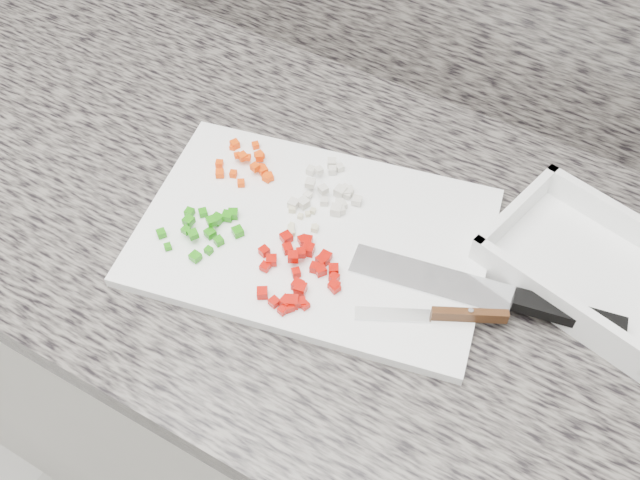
{
  "coord_description": "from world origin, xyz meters",
  "views": [
    {
      "loc": [
        0.39,
        0.94,
        1.6
      ],
      "look_at": [
        0.13,
        1.39,
        0.93
      ],
      "focal_mm": 40.0,
      "sensor_mm": 36.0,
      "label": 1
    }
  ],
  "objects": [
    {
      "name": "paring_knife",
      "position": [
        0.3,
        1.38,
        0.92
      ],
      "size": [
        0.16,
        0.09,
        0.02
      ],
      "rotation": [
        0.0,
        0.0,
        0.47
      ],
      "color": "silver",
      "rests_on": "cutting_board"
    },
    {
      "name": "carrot_pile",
      "position": [
        -0.02,
        1.46,
        0.92
      ],
      "size": [
        0.09,
        0.08,
        0.02
      ],
      "color": "#F24205",
      "rests_on": "cutting_board"
    },
    {
      "name": "countertop",
      "position": [
        0.0,
        1.44,
        0.88
      ],
      "size": [
        3.96,
        0.64,
        0.04
      ],
      "primitive_type": "cube",
      "color": "#635D57",
      "rests_on": "cabinet"
    },
    {
      "name": "tray",
      "position": [
        0.42,
        1.52,
        0.92
      ],
      "size": [
        0.27,
        0.22,
        0.05
      ],
      "rotation": [
        0.0,
        0.0,
        -0.24
      ],
      "color": "white",
      "rests_on": "countertop"
    },
    {
      "name": "green_pepper_pile",
      "position": [
        -0.0,
        1.35,
        0.92
      ],
      "size": [
        0.1,
        0.09,
        0.02
      ],
      "color": "#1D820B",
      "rests_on": "cutting_board"
    },
    {
      "name": "cabinet",
      "position": [
        0.0,
        1.44,
        0.43
      ],
      "size": [
        3.92,
        0.62,
        0.86
      ],
      "primitive_type": "cube",
      "color": "silver",
      "rests_on": "ground"
    },
    {
      "name": "red_pepper_pile",
      "position": [
        0.13,
        1.35,
        0.92
      ],
      "size": [
        0.11,
        0.11,
        0.02
      ],
      "color": "#AD0902",
      "rests_on": "cutting_board"
    },
    {
      "name": "onion_pile",
      "position": [
        0.1,
        1.47,
        0.92
      ],
      "size": [
        0.09,
        0.1,
        0.02
      ],
      "color": "silver",
      "rests_on": "cutting_board"
    },
    {
      "name": "cutting_board",
      "position": [
        0.11,
        1.41,
        0.91
      ],
      "size": [
        0.47,
        0.36,
        0.01
      ],
      "primitive_type": "cube",
      "rotation": [
        0.0,
        0.0,
        0.21
      ],
      "color": "white",
      "rests_on": "countertop"
    },
    {
      "name": "garlic_pile",
      "position": [
        0.09,
        1.41,
        0.92
      ],
      "size": [
        0.05,
        0.05,
        0.01
      ],
      "color": "beige",
      "rests_on": "cutting_board"
    },
    {
      "name": "chef_knife",
      "position": [
        0.37,
        1.44,
        0.92
      ],
      "size": [
        0.31,
        0.09,
        0.02
      ],
      "rotation": [
        0.0,
        0.0,
        0.18
      ],
      "color": "silver",
      "rests_on": "cutting_board"
    }
  ]
}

